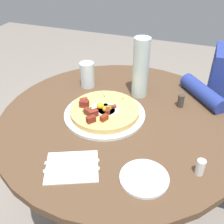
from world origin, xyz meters
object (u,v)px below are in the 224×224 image
Objects in this scene: dining_table at (119,149)px; knife at (72,170)px; breakfast_pizza at (104,110)px; bread_plate at (144,178)px; salt_shaker at (200,167)px; pizza_plate at (105,114)px; pepper_shaker at (181,101)px; fork at (72,162)px; water_bottle at (141,68)px; water_glass at (87,75)px.

knife reaches higher than dining_table.
breakfast_pizza is 0.36m from bread_plate.
salt_shaker reaches higher than knife.
breakfast_pizza is 0.32m from knife.
pizza_plate is 0.33m from pepper_shaker.
fork is 0.55m from pepper_shaker.
knife is (-0.01, 0.03, 0.00)m from fork.
water_bottle reaches higher than dining_table.
fork is (0.24, 0.01, 0.00)m from bread_plate.
bread_plate is at bearing 121.48° from dining_table.
knife is (-0.01, 0.32, -0.02)m from breakfast_pizza.
pizza_plate is 6.01× the size of salt_shaker.
fork is (0.07, 0.30, 0.19)m from dining_table.
water_bottle is (-0.09, -0.21, 0.11)m from breakfast_pizza.
bread_plate is 0.86× the size of knife.
knife is at bearing 91.95° from breakfast_pizza.
pizza_plate is at bearing -26.45° from salt_shaker.
pepper_shaker reaches higher than knife.
bread_plate is 0.63m from water_glass.
water_bottle is (-0.03, -0.20, 0.32)m from dining_table.
pepper_shaker reaches higher than dining_table.
fork is at bearing 89.32° from breakfast_pizza.
water_glass is 0.27m from water_bottle.
pizza_plate is 1.86× the size of fork.
dining_table is at bearing 81.00° from water_bottle.
pepper_shaker reaches higher than fork.
bread_plate reaches higher than knife.
salt_shaker is (-0.40, 0.20, 0.02)m from pizza_plate.
fork is 1.00× the size of knife.
breakfast_pizza is at bearing -111.57° from knife.
fork is at bearing 3.27° from bread_plate.
breakfast_pizza is 2.35× the size of water_glass.
fork is at bearing 13.35° from salt_shaker.
water_bottle is 4.80× the size of pepper_shaker.
breakfast_pizza is (0.06, 0.01, 0.21)m from dining_table.
knife is at bearing 11.64° from bread_plate.
water_bottle is at bearing -124.60° from fork.
breakfast_pizza reaches higher than salt_shaker.
breakfast_pizza reaches higher than dining_table.
pizza_plate reaches higher than dining_table.
salt_shaker is (-0.30, 0.40, -0.11)m from water_bottle.
pepper_shaker is (-0.28, -0.50, 0.02)m from knife.
bread_plate is at bearing 130.97° from breakfast_pizza.
pizza_plate is 0.29m from fork.
water_glass is (0.16, -0.21, 0.03)m from breakfast_pizza.
dining_table is 8.16× the size of water_glass.
knife is 0.57m from pepper_shaker.
fork is 0.52m from water_glass.
fork is at bearing -90.00° from knife.
water_bottle reaches higher than pizza_plate.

